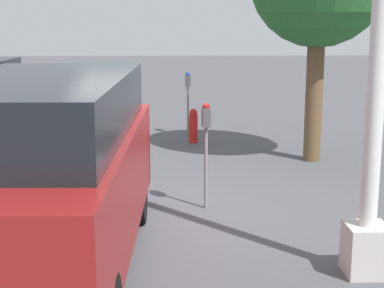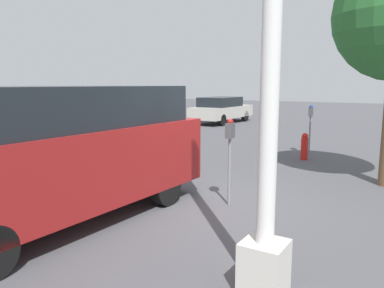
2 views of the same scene
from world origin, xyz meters
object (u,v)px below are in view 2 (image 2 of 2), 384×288
at_px(lamp_post, 269,107).
at_px(parked_van, 57,150).
at_px(parking_meter_near, 230,142).
at_px(fire_hydrant, 304,146).
at_px(car_distant, 222,109).
at_px(parking_meter_far, 310,118).

xyz_separation_m(lamp_post, parked_van, (-0.25, -3.48, -0.79)).
relative_size(parking_meter_near, fire_hydrant, 2.01).
bearing_deg(fire_hydrant, lamp_post, 12.43).
relative_size(parking_meter_near, car_distant, 0.34).
distance_m(car_distant, fire_hydrant, 10.34).
xyz_separation_m(parking_meter_near, parked_van, (2.11, -1.90, -0.00)).
height_order(parking_meter_far, car_distant, parking_meter_far).
relative_size(parking_meter_near, parked_van, 0.30).
bearing_deg(fire_hydrant, parked_van, -15.52).
relative_size(lamp_post, parked_van, 1.05).
bearing_deg(parked_van, car_distant, -159.91).
distance_m(parking_meter_far, fire_hydrant, 1.14).
bearing_deg(car_distant, fire_hydrant, -138.75).
distance_m(parked_van, car_distant, 15.48).
bearing_deg(parking_meter_far, parking_meter_near, -3.39).
height_order(parking_meter_near, fire_hydrant, parking_meter_near).
height_order(lamp_post, fire_hydrant, lamp_post).
distance_m(parking_meter_near, parked_van, 2.84).
bearing_deg(parking_meter_near, fire_hydrant, 175.64).
xyz_separation_m(parking_meter_far, fire_hydrant, (0.87, 0.09, -0.73)).
relative_size(parked_van, car_distant, 1.13).
xyz_separation_m(parking_meter_near, parking_meter_far, (-5.63, -0.09, -0.03)).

